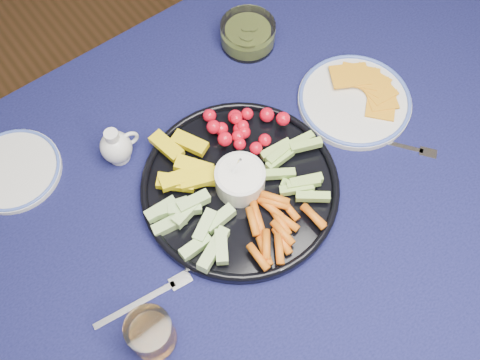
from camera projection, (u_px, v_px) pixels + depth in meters
dining_table at (287, 224)px, 1.04m from camera, size 1.67×1.07×0.75m
crudite_platter at (239, 186)px, 0.96m from camera, size 0.36×0.36×0.12m
creamer_pitcher at (117, 147)px, 0.98m from camera, size 0.08×0.06×0.08m
pickle_bowl at (248, 35)px, 1.11m from camera, size 0.11×0.11×0.05m
cheese_plate at (355, 99)px, 1.05m from camera, size 0.22×0.22×0.03m
juice_tumbler at (152, 334)px, 0.82m from camera, size 0.07×0.07×0.08m
fork_left at (152, 296)px, 0.88m from camera, size 0.17×0.04×0.00m
fork_right at (403, 147)px, 1.02m from camera, size 0.10×0.13×0.00m
side_plate_extra at (13, 170)px, 0.99m from camera, size 0.18×0.18×0.01m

